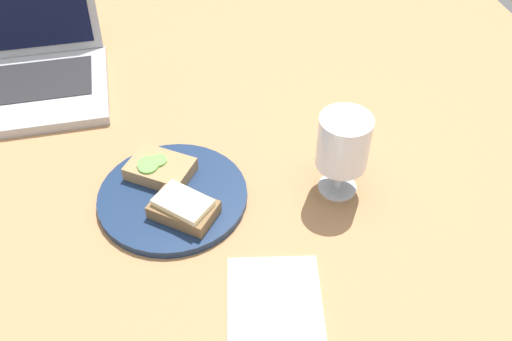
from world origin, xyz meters
TOP-DOWN VIEW (x-y plane):
  - wooden_table at (0.00, 0.00)cm, footprint 140.00×140.00cm
  - plate at (-11.61, -5.78)cm, footprint 22.91×22.91cm
  - sandwich_with_cheese at (-10.34, -10.42)cm, footprint 11.05×10.50cm
  - sandwich_with_cucumber at (-12.95, -1.13)cm, footprint 11.90×11.18cm
  - wine_glass at (13.89, -8.84)cm, footprint 7.84×7.84cm
  - laptop at (-36.08, 30.54)cm, footprint 31.21×29.63cm
  - napkin at (-0.67, -27.02)cm, footprint 14.70×16.11cm

SIDE VIEW (x-z plane):
  - wooden_table at x=0.00cm, z-range 0.00..3.00cm
  - napkin at x=-0.67cm, z-range 3.00..3.40cm
  - plate at x=-11.61cm, z-range 3.00..4.28cm
  - sandwich_with_cucumber at x=-12.95cm, z-range 4.19..6.78cm
  - sandwich_with_cheese at x=-10.34cm, z-range 4.18..7.29cm
  - laptop at x=-36.08cm, z-range -3.80..18.06cm
  - wine_glass at x=13.89cm, z-range 5.17..19.04cm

